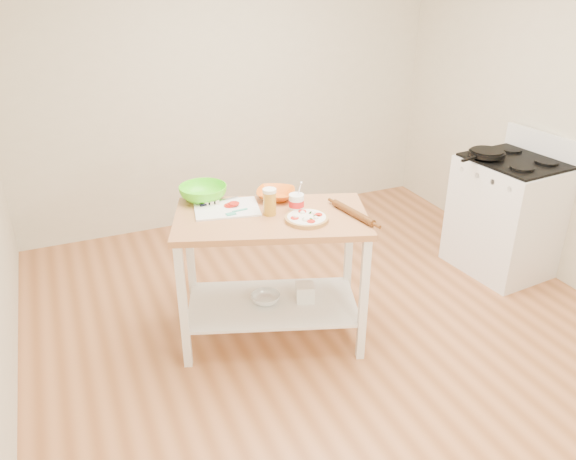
% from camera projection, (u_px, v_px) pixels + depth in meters
% --- Properties ---
extents(room_shell, '(4.04, 4.54, 2.74)m').
position_uv_depth(room_shell, '(349.00, 149.00, 3.20)').
color(room_shell, '#B36F42').
rests_on(room_shell, ground).
extents(prep_island, '(1.34, 1.00, 0.90)m').
position_uv_depth(prep_island, '(272.00, 251.00, 3.57)').
color(prep_island, '#B27749').
rests_on(prep_island, ground).
extents(gas_stove, '(0.68, 0.77, 1.11)m').
position_uv_depth(gas_stove, '(506.00, 215.00, 4.49)').
color(gas_stove, silver).
rests_on(gas_stove, ground).
extents(skillet, '(0.43, 0.28, 0.03)m').
position_uv_depth(skillet, '(486.00, 154.00, 4.31)').
color(skillet, black).
rests_on(skillet, gas_stove).
extents(pizza, '(0.27, 0.27, 0.04)m').
position_uv_depth(pizza, '(307.00, 218.00, 3.38)').
color(pizza, tan).
rests_on(pizza, prep_island).
extents(cutting_board, '(0.45, 0.37, 0.04)m').
position_uv_depth(cutting_board, '(226.00, 208.00, 3.54)').
color(cutting_board, white).
rests_on(cutting_board, prep_island).
extents(spatula, '(0.15, 0.06, 0.01)m').
position_uv_depth(spatula, '(236.00, 212.00, 3.47)').
color(spatula, '#3EB093').
rests_on(spatula, cutting_board).
extents(knife, '(0.27, 0.07, 0.01)m').
position_uv_depth(knife, '(214.00, 202.00, 3.60)').
color(knife, silver).
rests_on(knife, cutting_board).
extents(orange_bowl, '(0.34, 0.34, 0.06)m').
position_uv_depth(orange_bowl, '(276.00, 194.00, 3.68)').
color(orange_bowl, orange).
rests_on(orange_bowl, prep_island).
extents(green_bowl, '(0.44, 0.44, 0.10)m').
position_uv_depth(green_bowl, '(203.00, 193.00, 3.66)').
color(green_bowl, '#52E819').
rests_on(green_bowl, prep_island).
extents(beer_pint, '(0.08, 0.08, 0.17)m').
position_uv_depth(beer_pint, '(270.00, 202.00, 3.43)').
color(beer_pint, '#BB8925').
rests_on(beer_pint, prep_island).
extents(yogurt_tub, '(0.10, 0.10, 0.20)m').
position_uv_depth(yogurt_tub, '(296.00, 203.00, 3.49)').
color(yogurt_tub, white).
rests_on(yogurt_tub, prep_island).
extents(rolling_pin, '(0.11, 0.38, 0.04)m').
position_uv_depth(rolling_pin, '(353.00, 213.00, 3.44)').
color(rolling_pin, '#5D3415').
rests_on(rolling_pin, prep_island).
extents(shelf_glass_bowl, '(0.22, 0.22, 0.06)m').
position_uv_depth(shelf_glass_bowl, '(266.00, 298.00, 3.73)').
color(shelf_glass_bowl, silver).
rests_on(shelf_glass_bowl, prep_island).
extents(shelf_bin, '(0.15, 0.15, 0.12)m').
position_uv_depth(shelf_bin, '(305.00, 292.00, 3.74)').
color(shelf_bin, white).
rests_on(shelf_bin, prep_island).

